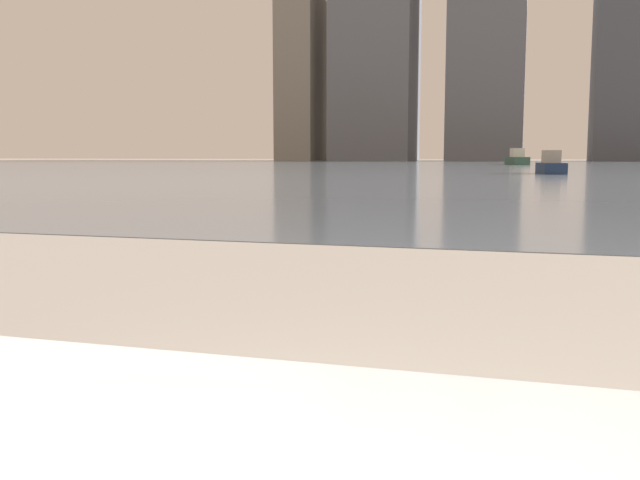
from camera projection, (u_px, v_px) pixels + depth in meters
name	position (u px, v px, depth m)	size (l,w,h in m)	color
harbor_water	(524.00, 166.00, 59.33)	(180.00, 110.00, 0.01)	slate
harbor_boat_1	(551.00, 165.00, 35.03)	(1.47, 3.19, 1.15)	navy
harbor_boat_2	(517.00, 159.00, 67.82)	(2.47, 4.41, 1.57)	#335647
skyline_tower_0	(302.00, 80.00, 121.64)	(6.39, 11.67, 27.32)	gray
skyline_tower_3	(624.00, 66.00, 107.15)	(8.70, 11.66, 28.37)	#4C515B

